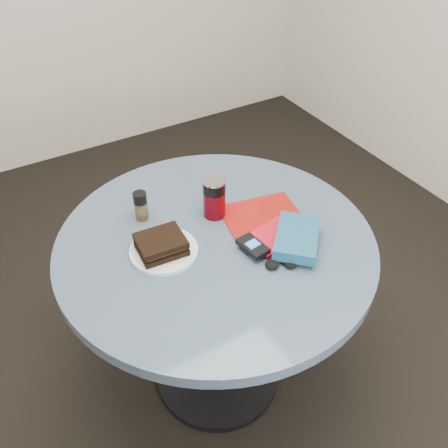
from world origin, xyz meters
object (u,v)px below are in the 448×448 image
plate (164,251)px  pepper_grinder (141,206)px  sandwich (161,244)px  headphones (281,264)px  table (216,276)px  soda_can (214,198)px  red_book (274,236)px  novel (297,238)px  magazine (261,215)px  mp3_player (253,246)px

plate → pepper_grinder: pepper_grinder is taller
sandwich → headphones: bearing=-39.4°
table → soda_can: size_ratio=7.21×
soda_can → headphones: (0.05, -0.31, -0.06)m
red_book → headphones: 0.12m
novel → headphones: size_ratio=1.85×
plate → red_book: bearing=-19.9°
plate → sandwich: bearing=-166.5°
pepper_grinder → novel: (0.35, -0.37, -0.01)m
sandwich → magazine: 0.36m
mp3_player → sandwich: bearing=150.6°
soda_can → table: bearing=-117.9°
magazine → headphones: (-0.08, -0.23, 0.01)m
headphones → red_book: bearing=65.4°
plate → pepper_grinder: size_ratio=2.06×
magazine → soda_can: bearing=157.7°
table → pepper_grinder: size_ratio=9.93×
sandwich → red_book: size_ratio=0.88×
mp3_player → plate: bearing=149.6°
novel → pepper_grinder: bearing=86.9°
novel → mp3_player: size_ratio=1.83×
table → magazine: (0.19, 0.03, 0.17)m
mp3_player → soda_can: bearing=92.1°
red_book → magazine: bearing=62.0°
red_book → novel: (0.04, -0.06, 0.03)m
novel → magazine: bearing=45.5°
mp3_player → headphones: mp3_player is taller
magazine → red_book: size_ratio=1.51×
table → sandwich: sandwich is taller
red_book → mp3_player: mp3_player is taller
table → headphones: 0.29m
plate → novel: bearing=-26.7°
table → mp3_player: (0.07, -0.11, 0.19)m
soda_can → novel: soda_can is taller
novel → mp3_player: bearing=113.9°
pepper_grinder → red_book: (0.31, -0.30, -0.04)m
table → soda_can: (0.06, 0.11, 0.23)m
soda_can → magazine: size_ratio=0.55×
soda_can → magazine: soda_can is taller
novel → plate: bearing=106.5°
plate → sandwich: size_ratio=1.42×
red_book → mp3_player: size_ratio=1.57×
pepper_grinder → soda_can: bearing=-25.9°
red_book → mp3_player: (-0.09, -0.02, 0.02)m
soda_can → red_book: bearing=-63.6°
plate → novel: size_ratio=1.08×
soda_can → mp3_player: size_ratio=1.32×
table → pepper_grinder: pepper_grinder is taller
headphones → pepper_grinder: bearing=122.1°
plate → headphones: headphones is taller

